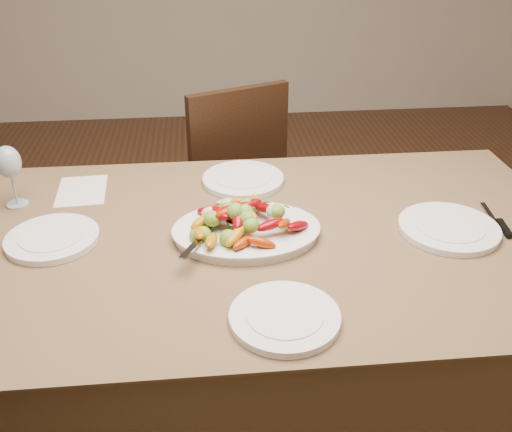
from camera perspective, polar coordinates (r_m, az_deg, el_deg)
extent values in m
plane|color=#3B2212|center=(2.17, -0.93, -17.53)|extent=(6.00, 6.00, 0.00)
cube|color=brown|center=(1.82, 0.00, -12.16)|extent=(1.84, 1.05, 0.76)
ellipsoid|color=white|center=(1.58, -0.97, -1.68)|extent=(0.40, 0.30, 0.02)
cylinder|color=white|center=(1.65, -19.69, -2.15)|extent=(0.25, 0.25, 0.02)
cylinder|color=white|center=(1.69, 18.71, -1.18)|extent=(0.28, 0.28, 0.02)
cylinder|color=white|center=(1.88, -1.30, 3.66)|extent=(0.27, 0.27, 0.02)
cylinder|color=white|center=(1.29, 2.88, -10.10)|extent=(0.25, 0.25, 0.02)
cube|color=silver|center=(1.91, -17.02, 2.44)|extent=(0.16, 0.22, 0.00)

